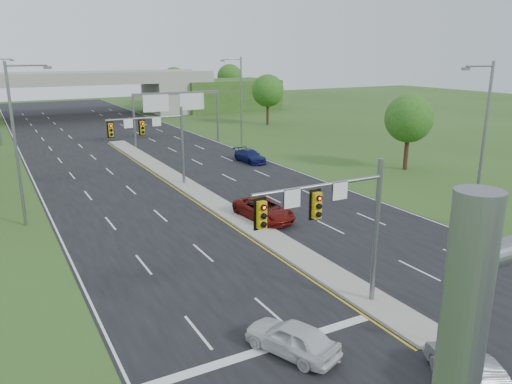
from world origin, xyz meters
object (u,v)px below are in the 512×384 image
Objects in this scene: overpass at (75,98)px; car_silver at (469,375)px; keep_right_sign at (451,316)px; car_far_b at (250,156)px; sign_gantry at (176,103)px; signal_mast_far at (157,135)px; signal_mast_near at (339,216)px; car_far_a at (264,210)px; car_white at (292,338)px.

overpass is 86.75m from car_silver.
keep_right_sign is 36.48m from car_far_b.
keep_right_sign is 50.04m from sign_gantry.
signal_mast_far reaches higher than car_far_b.
car_far_b is (12.00, 30.70, -4.03)m from signal_mast_near.
keep_right_sign is at bearing -108.75° from car_far_b.
car_silver is 19.98m from car_far_a.
signal_mast_near is 3.18× the size of keep_right_sign.
car_far_b is (11.23, 37.32, -0.04)m from car_silver.
car_silver is at bearing 107.74° from car_white.
car_white is 35.77m from car_far_b.
keep_right_sign is at bearing -85.61° from signal_mast_far.
sign_gantry is 2.70× the size of car_silver.
car_far_b is at bearing 74.52° from keep_right_sign.
car_white is at bearing -154.21° from signal_mast_near.
signal_mast_far is 1.51× the size of car_far_b.
signal_mast_near is at bearing -59.63° from car_silver.
signal_mast_far is 1.63× the size of car_silver.
signal_mast_far is 21.91m from sign_gantry.
car_silver is (0.76, -31.62, -4.00)m from signal_mast_far.
signal_mast_far reaches higher than car_white.
sign_gantry is at bearing 75.90° from car_far_a.
car_far_a reaches higher than car_silver.
signal_mast_far is 13.07m from car_far_a.
car_white is at bearing -118.68° from car_far_b.
car_silver is at bearing -103.50° from car_far_a.
car_far_a is (1.50, -66.94, -2.80)m from overpass.
car_far_a is at bearing -118.39° from car_far_b.
signal_mast_far is at bearing 94.39° from keep_right_sign.
car_white reaches higher than car_far_b.
overpass reaches higher than car_far_a.
signal_mast_near is at bearing -114.62° from car_far_b.
signal_mast_near reaches higher than car_far_a.
signal_mast_far reaches higher than car_far_a.
keep_right_sign is at bearing -97.70° from sign_gantry.
keep_right_sign is 84.55m from overpass.
car_silver is (-1.50, -86.69, -2.83)m from overpass.
signal_mast_far is 1.32× the size of car_far_a.
overpass is 81.93m from car_white.
car_white is 0.86× the size of car_far_b.
car_far_a is 19.40m from car_far_b.
car_far_a is (1.50, 17.59, -0.76)m from keep_right_sign.
car_far_b is (9.73, 35.15, -0.83)m from keep_right_sign.
signal_mast_far is 1.76× the size of car_white.
overpass is at bearing 86.42° from car_far_a.
car_far_b is at bearing -82.96° from car_silver.
car_far_b is (9.73, -49.38, -2.86)m from overpass.
car_silver is (-1.50, -2.17, -0.79)m from keep_right_sign.
car_silver is 0.81× the size of car_far_a.
sign_gantry reaches higher than car_silver.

